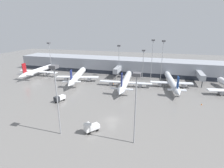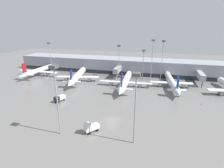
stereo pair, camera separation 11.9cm
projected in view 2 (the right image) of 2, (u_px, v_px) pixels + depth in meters
name	position (u px, v px, depth m)	size (l,w,h in m)	color
ground_plane	(112.00, 120.00, 55.29)	(320.00, 320.00, 0.00)	slate
terminal_building	(138.00, 66.00, 110.56)	(160.00, 28.43, 9.00)	gray
parked_jet_0	(78.00, 76.00, 94.62)	(22.75, 35.40, 8.90)	silver
parked_jet_2	(125.00, 81.00, 86.20)	(26.02, 37.40, 9.87)	silver
parked_jet_3	(38.00, 71.00, 105.34)	(25.21, 31.29, 9.55)	silver
parked_jet_4	(172.00, 82.00, 85.09)	(20.27, 37.02, 8.79)	silver
service_truck_0	(91.00, 127.00, 48.58)	(4.02, 4.51, 2.99)	silver
service_truck_1	(59.00, 98.00, 68.81)	(3.01, 4.98, 2.44)	silver
traffic_cone_0	(202.00, 104.00, 65.95)	(0.47, 0.47, 0.59)	orange
traffic_cone_1	(75.00, 81.00, 94.41)	(0.51, 0.51, 0.70)	orange
traffic_cone_3	(113.00, 83.00, 90.28)	(0.44, 0.44, 0.69)	orange
apron_light_mast_0	(119.00, 52.00, 99.22)	(1.80, 1.80, 18.56)	gray
apron_light_mast_1	(55.00, 82.00, 43.55)	(1.80, 1.80, 19.24)	gray
apron_light_mast_2	(163.00, 50.00, 90.66)	(1.80, 1.80, 21.75)	gray
apron_light_mast_3	(136.00, 89.00, 39.89)	(1.80, 1.80, 18.39)	gray
apron_light_mast_4	(143.00, 56.00, 94.84)	(1.80, 1.80, 16.56)	gray
apron_light_mast_5	(153.00, 49.00, 94.02)	(1.80, 1.80, 21.92)	gray
apron_light_mast_6	(50.00, 49.00, 110.05)	(1.80, 1.80, 19.06)	gray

